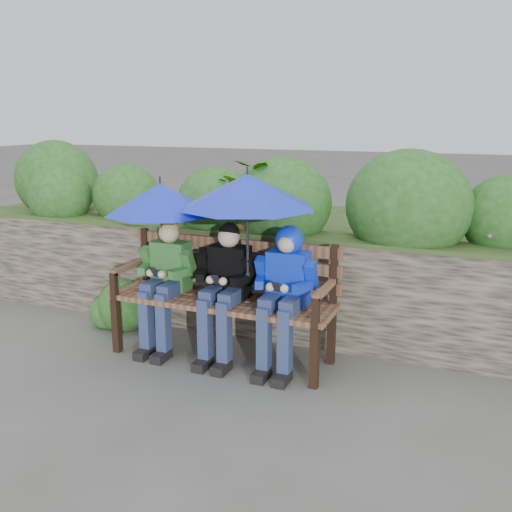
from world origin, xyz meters
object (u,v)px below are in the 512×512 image
at_px(umbrella_right, 247,191).
at_px(park_bench, 225,290).
at_px(boy_middle, 225,284).
at_px(boy_left, 166,277).
at_px(umbrella_left, 161,199).
at_px(boy_right, 285,285).

bearing_deg(umbrella_right, park_bench, 155.96).
bearing_deg(park_bench, boy_middle, -65.08).
bearing_deg(boy_left, park_bench, 10.09).
relative_size(park_bench, umbrella_right, 1.77).
xyz_separation_m(park_bench, umbrella_left, (-0.58, -0.07, 0.79)).
bearing_deg(umbrella_right, boy_left, 178.42).
relative_size(boy_left, umbrella_right, 1.06).
distance_m(boy_left, umbrella_right, 1.15).
bearing_deg(boy_left, umbrella_right, -1.58).
bearing_deg(boy_right, boy_middle, -178.67).
bearing_deg(umbrella_right, boy_middle, 174.61).
distance_m(boy_right, umbrella_left, 1.34).
distance_m(park_bench, boy_middle, 0.14).
xyz_separation_m(boy_middle, boy_right, (0.54, 0.01, 0.05)).
bearing_deg(boy_left, umbrella_left, 142.31).
xyz_separation_m(park_bench, boy_left, (-0.55, -0.10, 0.09)).
relative_size(boy_right, umbrella_left, 1.22).
bearing_deg(boy_middle, umbrella_left, 177.29).
height_order(boy_left, boy_middle, boy_middle).
height_order(boy_middle, boy_right, boy_right).
bearing_deg(park_bench, umbrella_right, -24.04).
distance_m(boy_middle, boy_right, 0.54).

